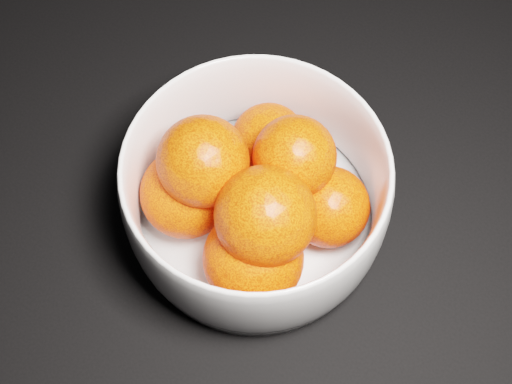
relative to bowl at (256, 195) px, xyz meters
The scene contains 2 objects.
bowl is the anchor object (origin of this frame).
orange_pile 0.01m from the bowl, 78.62° to the right, with size 0.16×0.15×0.11m.
Camera 1 is at (0.38, -0.33, 0.50)m, focal length 50.00 mm.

